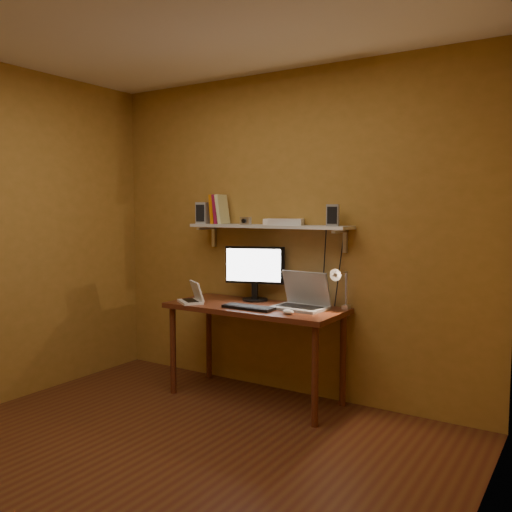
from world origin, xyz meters
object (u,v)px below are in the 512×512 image
Objects in this scene: desk at (255,316)px; keyboard at (249,307)px; monitor at (255,270)px; desk_lamp at (340,283)px; shelf_camera at (245,221)px; wall_shelf at (268,227)px; mouse at (288,312)px; laptop at (303,299)px; netbook at (193,297)px; speaker_right at (333,215)px; speaker_left at (204,213)px; router at (284,222)px.

keyboard is at bearing -76.71° from desk.
monitor is 0.79m from desk_lamp.
desk_lamp is (0.78, -0.06, -0.04)m from monitor.
desk is at bearing -35.73° from shelf_camera.
wall_shelf is 15.02× the size of mouse.
monitor is at bearing 159.20° from mouse.
monitor is 0.66m from mouse.
desk is 0.41m from laptop.
speaker_right is at bearing 53.41° from netbook.
speaker_left reaches higher than router.
speaker_left is at bearing 154.30° from keyboard.
speaker_right is (-0.09, 0.05, 0.50)m from desk_lamp.
desk_lamp reaches higher than keyboard.
keyboard is (0.04, -0.15, 0.10)m from desk.
netbook is 0.52m from keyboard.
desk_lamp is 2.33× the size of speaker_right.
keyboard is at bearing -83.04° from monitor.
speaker_left is 1.21m from speaker_right.
router is (-0.52, 0.07, 0.44)m from desk_lamp.
desk is at bearing -169.19° from desk_lamp.
wall_shelf is 4.93× the size of netbook.
speaker_left is 0.61× the size of router.
desk is 0.77m from router.
router reaches higher than desk.
router reaches higher than desk_lamp.
speaker_right reaches higher than mouse.
shelf_camera reaches higher than netbook.
shelf_camera is (-0.56, 0.29, 0.64)m from mouse.
monitor reaches higher than mouse.
speaker_left is at bearing 173.37° from shelf_camera.
monitor is 0.44m from keyboard.
desk_lamp is at bearing 11.05° from laptop.
netbook is at bearing -161.21° from desk.
desk_lamp is 3.48× the size of shelf_camera.
monitor is at bearing 172.79° from laptop.
speaker_right reaches higher than laptop.
laptop is at bearing -29.41° from monitor.
mouse is at bearing -23.29° from desk.
keyboard is 0.35m from mouse.
speaker_left is at bearing 175.44° from mouse.
speaker_left is (-0.64, -0.02, 0.11)m from wall_shelf.
laptop is (0.37, 0.09, 0.16)m from desk.
laptop is 1.43× the size of netbook.
shelf_camera is at bearing -145.72° from monitor.
router is at bearing -3.32° from speaker_left.
mouse is at bearing -132.98° from desk_lamp.
desk is at bearing 103.41° from keyboard.
monitor is 1.60× the size of router.
speaker_right reaches higher than netbook.
mouse is 0.25× the size of desk_lamp.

